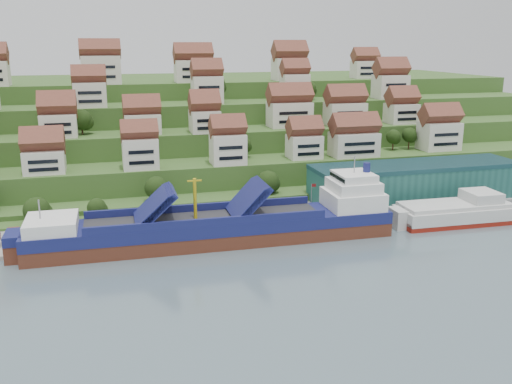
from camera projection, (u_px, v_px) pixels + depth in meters
name	position (u px, v px, depth m)	size (l,w,h in m)	color
ground	(254.00, 241.00, 134.49)	(300.00, 300.00, 0.00)	slate
quay	(311.00, 212.00, 153.32)	(180.00, 14.00, 2.20)	gray
hillside	(186.00, 131.00, 228.26)	(260.00, 128.00, 31.00)	#2D4C1E
hillside_village	(209.00, 108.00, 185.12)	(161.80, 63.90, 29.72)	silver
hillside_trees	(184.00, 146.00, 167.71)	(139.03, 62.95, 32.09)	#213913
warehouse	(415.00, 181.00, 161.82)	(60.00, 15.00, 10.00)	#205951
flagpole	(312.00, 196.00, 146.69)	(1.28, 0.16, 8.00)	gray
cargo_ship	(224.00, 227.00, 133.05)	(84.43, 14.70, 18.75)	#56291A
second_ship	(456.00, 213.00, 147.28)	(30.19, 11.93, 8.66)	maroon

